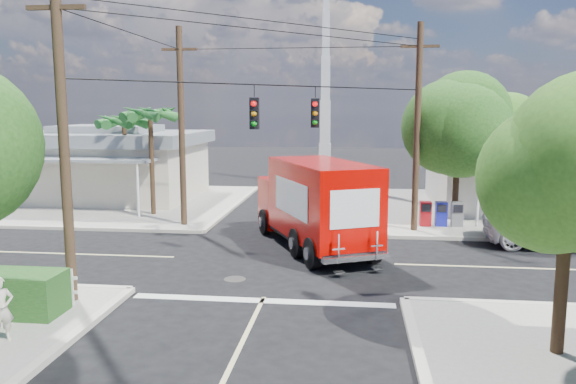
# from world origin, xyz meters

# --- Properties ---
(ground) EXTENTS (120.00, 120.00, 0.00)m
(ground) POSITION_xyz_m (0.00, 0.00, 0.00)
(ground) COLOR black
(ground) RESTS_ON ground
(sidewalk_ne) EXTENTS (14.12, 14.12, 0.14)m
(sidewalk_ne) POSITION_xyz_m (10.88, 10.88, 0.07)
(sidewalk_ne) COLOR gray
(sidewalk_ne) RESTS_ON ground
(sidewalk_nw) EXTENTS (14.12, 14.12, 0.14)m
(sidewalk_nw) POSITION_xyz_m (-10.88, 10.88, 0.07)
(sidewalk_nw) COLOR gray
(sidewalk_nw) RESTS_ON ground
(road_markings) EXTENTS (32.00, 32.00, 0.01)m
(road_markings) POSITION_xyz_m (0.00, -1.47, 0.01)
(road_markings) COLOR beige
(road_markings) RESTS_ON ground
(building_ne) EXTENTS (11.80, 10.20, 4.50)m
(building_ne) POSITION_xyz_m (12.50, 11.97, 2.32)
(building_ne) COLOR silver
(building_ne) RESTS_ON sidewalk_ne
(building_nw) EXTENTS (10.80, 10.20, 4.30)m
(building_nw) POSITION_xyz_m (-12.00, 12.46, 2.22)
(building_nw) COLOR beige
(building_nw) RESTS_ON sidewalk_nw
(radio_tower) EXTENTS (0.80, 0.80, 17.00)m
(radio_tower) POSITION_xyz_m (0.50, 20.00, 5.64)
(radio_tower) COLOR silver
(radio_tower) RESTS_ON ground
(tree_ne_front) EXTENTS (4.21, 4.14, 6.66)m
(tree_ne_front) POSITION_xyz_m (7.21, 6.76, 4.77)
(tree_ne_front) COLOR #422D1C
(tree_ne_front) RESTS_ON sidewalk_ne
(tree_ne_back) EXTENTS (3.77, 3.66, 5.82)m
(tree_ne_back) POSITION_xyz_m (9.81, 8.96, 4.19)
(tree_ne_back) COLOR #422D1C
(tree_ne_back) RESTS_ON sidewalk_ne
(tree_se) EXTENTS (3.67, 3.54, 5.62)m
(tree_se) POSITION_xyz_m (7.01, -7.24, 4.04)
(tree_se) COLOR #422D1C
(tree_se) RESTS_ON sidewalk_se
(palm_nw_front) EXTENTS (3.01, 3.08, 5.59)m
(palm_nw_front) POSITION_xyz_m (-7.50, 7.50, 5.04)
(palm_nw_front) COLOR #422D1C
(palm_nw_front) RESTS_ON sidewalk_nw
(palm_nw_back) EXTENTS (3.01, 3.08, 5.19)m
(palm_nw_back) POSITION_xyz_m (-9.50, 9.00, 4.67)
(palm_nw_back) COLOR #422D1C
(palm_nw_back) RESTS_ON sidewalk_nw
(utility_poles) EXTENTS (12.00, 10.68, 9.00)m
(utility_poles) POSITION_xyz_m (-1.58, 1.60, 4.67)
(utility_poles) COLOR #473321
(utility_poles) RESTS_ON ground
(vending_boxes) EXTENTS (1.90, 0.50, 1.10)m
(vending_boxes) POSITION_xyz_m (6.50, 6.20, 0.69)
(vending_boxes) COLOR #A10E14
(vending_boxes) RESTS_ON sidewalk_ne
(delivery_truck) EXTENTS (5.50, 8.19, 3.45)m
(delivery_truck) POSITION_xyz_m (1.05, 2.02, 1.75)
(delivery_truck) COLOR black
(delivery_truck) RESTS_ON ground
(parked_car) EXTENTS (5.95, 3.07, 1.60)m
(parked_car) POSITION_xyz_m (10.68, 3.39, 0.80)
(parked_car) COLOR silver
(parked_car) RESTS_ON ground
(pedestrian) EXTENTS (0.65, 0.65, 1.52)m
(pedestrian) POSITION_xyz_m (-5.39, -8.08, 0.90)
(pedestrian) COLOR beige
(pedestrian) RESTS_ON sidewalk_sw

